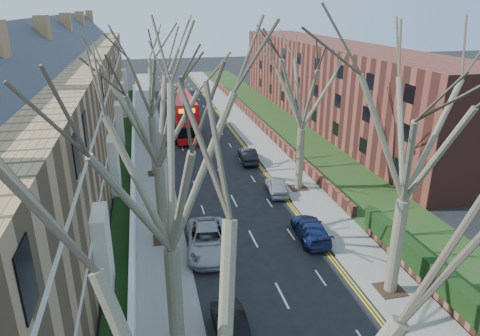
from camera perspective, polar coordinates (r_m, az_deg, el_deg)
pavement_left at (r=49.77m, az=-12.04°, el=3.75°), size 3.00×102.00×0.12m
pavement_right at (r=51.27m, az=1.49°, el=4.71°), size 3.00×102.00×0.12m
terrace_left at (r=41.30m, az=-23.00°, el=6.93°), size 9.70×78.00×13.60m
flats_right at (r=57.66m, az=11.83°, el=11.11°), size 13.97×54.00×10.00m
front_wall_left at (r=42.00m, az=-14.03°, el=1.19°), size 0.30×78.00×1.00m
grass_verge_right at (r=52.51m, az=6.27°, el=5.08°), size 6.00×102.00×0.06m
tree_left_mid at (r=15.45m, az=-9.96°, el=2.66°), size 10.50×10.50×14.71m
tree_left_far at (r=25.21m, az=-11.38°, el=8.87°), size 10.15×10.15×14.22m
tree_left_dist at (r=37.00m, az=-12.18°, el=13.03°), size 10.50×10.50×14.71m
tree_right_mid at (r=21.12m, az=22.38°, el=6.30°), size 10.50×10.50×14.71m
tree_right_far at (r=33.35m, az=8.55°, el=11.90°), size 10.15×10.15×14.22m
double_decker_bus at (r=50.61m, az=-7.66°, el=6.81°), size 2.93×10.69×4.46m
car_left_mid at (r=20.48m, az=-1.00°, el=-20.97°), size 1.43×3.91×1.28m
car_left_far at (r=26.82m, az=-4.37°, el=-9.56°), size 3.09×5.68×1.51m
car_right_near at (r=28.54m, az=9.41°, el=-8.04°), size 2.16×4.57×1.29m
car_right_mid at (r=34.72m, az=4.94°, el=-2.38°), size 2.06×4.00×1.30m
car_right_far at (r=41.54m, az=1.07°, el=1.70°), size 1.70×4.20×1.36m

